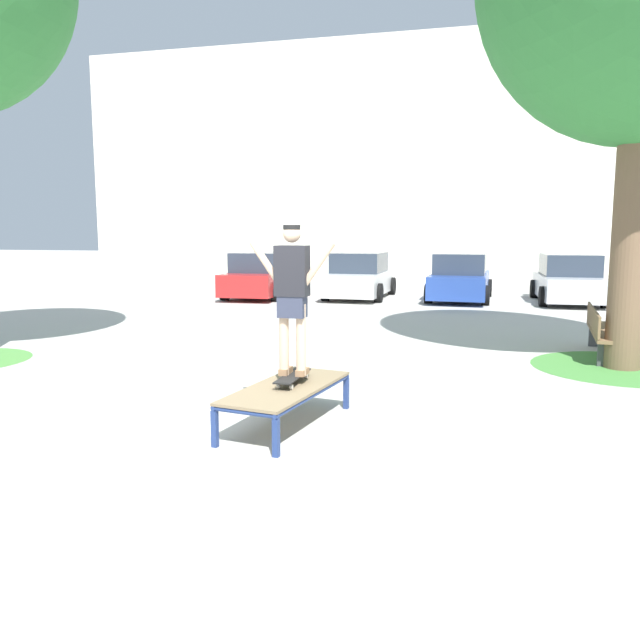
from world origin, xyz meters
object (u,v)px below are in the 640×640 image
skate_box (287,390)px  car_white (360,277)px  car_red (262,276)px  park_bench (602,331)px  skateboard (293,376)px  skater (292,289)px  car_silver (568,280)px  car_blue (460,279)px

skate_box → car_white: (-1.79, 13.92, 0.28)m
car_red → park_bench: (9.20, -8.11, -0.24)m
skateboard → park_bench: park_bench is taller
car_white → park_bench: car_white is taller
skater → car_red: 14.16m
car_red → car_white: size_ratio=1.00×
car_red → park_bench: car_red is taller
skateboard → car_red: (-5.06, 13.20, 0.15)m
skate_box → park_bench: bearing=51.5°
skateboard → park_bench: 6.56m
car_silver → car_red: bearing=-175.9°
park_bench → skater: bearing=-129.1°
skater → car_white: size_ratio=0.40×
skater → car_silver: size_ratio=0.40×
park_bench → car_white: bearing=124.4°
car_silver → skate_box: bearing=-108.5°
car_white → car_blue: size_ratio=0.99×
skater → car_blue: bearing=84.1°
car_white → park_bench: 10.53m
skater → skateboard: bearing=-91.1°
park_bench → skateboard: bearing=-129.1°
car_blue → car_white: bearing=-178.7°
car_red → car_silver: size_ratio=1.00×
skate_box → car_blue: (1.45, 13.99, 0.28)m
skater → park_bench: 6.65m
car_blue → car_silver: (3.25, 0.05, 0.00)m
skateboard → skater: bearing=88.9°
car_white → skateboard: bearing=-82.5°
car_silver → skater: bearing=-108.6°
park_bench → car_red: bearing=138.6°
car_silver → car_blue: bearing=-179.1°
car_red → car_blue: same height
skate_box → car_red: car_red is taller
skate_box → skater: 1.13m
skateboard → park_bench: size_ratio=0.33×
skater → car_red: (-5.06, 13.20, -0.84)m
car_silver → skateboard: bearing=-108.6°
skate_box → car_white: car_white is taller
car_blue → park_bench: bearing=-72.8°
car_silver → park_bench: 8.83m
car_red → car_blue: size_ratio=1.00×
car_blue → park_bench: size_ratio=1.76×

